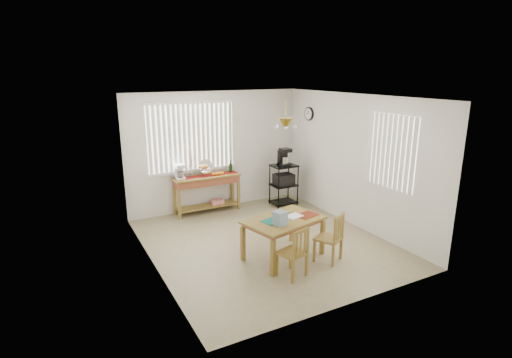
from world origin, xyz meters
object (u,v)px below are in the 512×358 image
sideboard (207,185)px  chair_right (330,238)px  wire_cart (284,181)px  chair_left (294,253)px  cart_items (284,157)px  dining_table (284,223)px

sideboard → chair_right: (0.89, -3.15, -0.21)m
wire_cart → chair_right: size_ratio=1.15×
sideboard → chair_left: bearing=-88.6°
sideboard → wire_cart: wire_cart is taller
wire_cart → cart_items: size_ratio=2.43×
chair_left → cart_items: bearing=60.8°
cart_items → dining_table: (-1.43, -2.31, -0.52)m
sideboard → chair_left: (0.08, -3.30, -0.22)m
wire_cart → cart_items: bearing=90.0°
wire_cart → chair_left: 3.37m
cart_items → dining_table: size_ratio=0.27×
cart_items → dining_table: bearing=-121.8°
chair_left → chair_right: (0.81, 0.16, 0.01)m
wire_cart → dining_table: wire_cart is taller
sideboard → chair_right: size_ratio=1.77×
cart_items → chair_right: bearing=-106.7°
sideboard → cart_items: cart_items is taller
sideboard → dining_table: (0.30, -2.66, -0.02)m
wire_cart → chair_right: wire_cart is taller
chair_right → dining_table: bearing=140.7°
dining_table → wire_cart: bearing=58.1°
dining_table → chair_right: chair_right is taller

